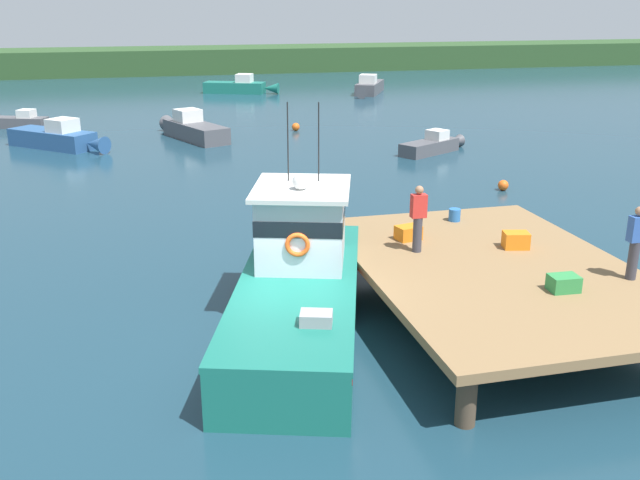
{
  "coord_description": "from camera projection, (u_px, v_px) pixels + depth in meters",
  "views": [
    {
      "loc": [
        -2.83,
        -13.91,
        6.95
      ],
      "look_at": [
        1.2,
        2.18,
        1.4
      ],
      "focal_mm": 40.32,
      "sensor_mm": 36.0,
      "label": 1
    }
  ],
  "objects": [
    {
      "name": "ground_plane",
      "position": [
        291.0,
        336.0,
        15.65
      ],
      "size": [
        200.0,
        200.0,
        0.0
      ],
      "primitive_type": "plane",
      "color": "#193847"
    },
    {
      "name": "dock",
      "position": [
        496.0,
        271.0,
        16.42
      ],
      "size": [
        6.0,
        9.0,
        1.2
      ],
      "color": "#4C3D2D",
      "rests_on": "ground"
    },
    {
      "name": "main_fishing_boat",
      "position": [
        300.0,
        280.0,
        16.08
      ],
      "size": [
        4.84,
        9.89,
        4.8
      ],
      "color": "#196B5B",
      "rests_on": "ground"
    },
    {
      "name": "crate_stack_near_edge",
      "position": [
        516.0,
        240.0,
        17.49
      ],
      "size": [
        0.68,
        0.56,
        0.4
      ],
      "primitive_type": "cube",
      "rotation": [
        0.0,
        0.0,
        -0.23
      ],
      "color": "orange",
      "rests_on": "dock"
    },
    {
      "name": "crate_single_far",
      "position": [
        408.0,
        233.0,
        18.11
      ],
      "size": [
        0.68,
        0.56,
        0.35
      ],
      "primitive_type": "cube",
      "rotation": [
        0.0,
        0.0,
        0.22
      ],
      "color": "orange",
      "rests_on": "dock"
    },
    {
      "name": "crate_stack_mid_dock",
      "position": [
        564.0,
        283.0,
        14.9
      ],
      "size": [
        0.62,
        0.47,
        0.34
      ],
      "primitive_type": "cube",
      "rotation": [
        0.0,
        0.0,
        -0.05
      ],
      "color": "#2D8442",
      "rests_on": "dock"
    },
    {
      "name": "bait_bucket",
      "position": [
        455.0,
        215.0,
        19.64
      ],
      "size": [
        0.32,
        0.32,
        0.34
      ],
      "primitive_type": "cylinder",
      "color": "#2866B2",
      "rests_on": "dock"
    },
    {
      "name": "deckhand_by_the_boat",
      "position": [
        418.0,
        217.0,
        17.03
      ],
      "size": [
        0.36,
        0.22,
        1.63
      ],
      "color": "#383842",
      "rests_on": "dock"
    },
    {
      "name": "deckhand_further_back",
      "position": [
        636.0,
        241.0,
        15.33
      ],
      "size": [
        0.36,
        0.22,
        1.63
      ],
      "color": "#383842",
      "rests_on": "dock"
    },
    {
      "name": "moored_boat_mid_harbor",
      "position": [
        369.0,
        87.0,
        55.97
      ],
      "size": [
        3.84,
        5.87,
        1.53
      ],
      "color": "#4C4C51",
      "rests_on": "ground"
    },
    {
      "name": "moored_boat_off_the_point",
      "position": [
        58.0,
        138.0,
        35.34
      ],
      "size": [
        5.1,
        4.84,
        1.49
      ],
      "color": "#285184",
      "rests_on": "ground"
    },
    {
      "name": "moored_boat_far_right",
      "position": [
        23.0,
        122.0,
        41.06
      ],
      "size": [
        4.15,
        2.29,
        1.05
      ],
      "color": "#4C4C51",
      "rests_on": "ground"
    },
    {
      "name": "moored_boat_outer_mooring",
      "position": [
        433.0,
        145.0,
        34.36
      ],
      "size": [
        4.04,
        2.83,
        1.06
      ],
      "color": "#4C4C51",
      "rests_on": "ground"
    },
    {
      "name": "moored_boat_far_left",
      "position": [
        192.0,
        129.0,
        37.82
      ],
      "size": [
        3.36,
        5.88,
        1.5
      ],
      "color": "#4C4C51",
      "rests_on": "ground"
    },
    {
      "name": "moored_boat_near_channel",
      "position": [
        240.0,
        87.0,
        56.31
      ],
      "size": [
        5.87,
        3.41,
        1.5
      ],
      "color": "#196B5B",
      "rests_on": "ground"
    },
    {
      "name": "mooring_buoy_spare_mooring",
      "position": [
        296.0,
        127.0,
        40.18
      ],
      "size": [
        0.44,
        0.44,
        0.44
      ],
      "primitive_type": "sphere",
      "color": "#EA5B19",
      "rests_on": "ground"
    },
    {
      "name": "mooring_buoy_channel_marker",
      "position": [
        503.0,
        185.0,
        27.56
      ],
      "size": [
        0.41,
        0.41,
        0.41
      ],
      "primitive_type": "sphere",
      "color": "#EA5B19",
      "rests_on": "ground"
    },
    {
      "name": "far_shoreline",
      "position": [
        164.0,
        60.0,
        72.31
      ],
      "size": [
        120.0,
        8.0,
        2.4
      ],
      "primitive_type": "cube",
      "color": "#284723",
      "rests_on": "ground"
    }
  ]
}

